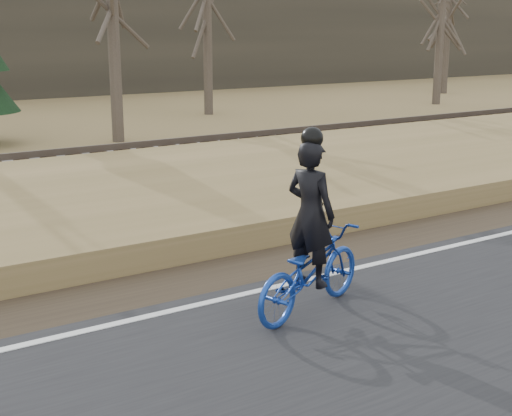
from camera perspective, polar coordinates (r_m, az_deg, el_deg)
shoulder at (r=13.97m, az=18.59°, el=-0.57°), size 120.00×1.60×0.04m
embankment at (r=15.90m, az=10.27°, el=2.45°), size 120.00×5.00×0.44m
ballast at (r=18.81m, az=2.40°, el=4.49°), size 120.00×3.00×0.45m
railroad at (r=18.76m, az=2.41°, el=5.41°), size 120.00×2.40×0.29m
treeline_backdrop at (r=38.67m, az=-17.10°, el=13.05°), size 120.00×4.00×6.00m
cyclist at (r=8.55m, az=4.33°, el=-3.81°), size 2.08×1.26×2.25m
bare_tree_near_left at (r=22.15m, az=-11.34°, el=13.52°), size 0.36×0.36×6.46m
bare_tree_center at (r=28.83m, az=-3.92°, el=14.65°), size 0.36×0.36×7.24m
bare_tree_right at (r=33.73m, az=14.57°, el=14.03°), size 0.36×0.36×7.06m
bare_tree_far_right at (r=39.46m, az=15.11°, el=14.45°), size 0.36×0.36×7.72m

